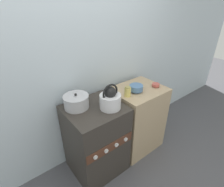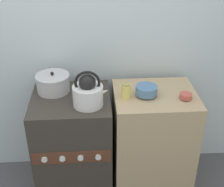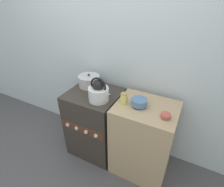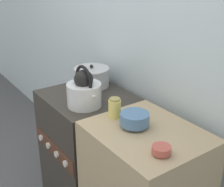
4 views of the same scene
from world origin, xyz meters
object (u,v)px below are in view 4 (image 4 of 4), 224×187
kettle (84,91)px  enamel_bowl (135,119)px  stove (89,149)px  cooking_pot (92,77)px  storage_jar (115,108)px  small_ceramic_bowl (161,150)px

kettle → enamel_bowl: bearing=8.1°
stove → cooking_pot: bearing=137.5°
stove → storage_jar: (0.42, -0.06, 0.53)m
cooking_pot → enamel_bowl: 0.74m
cooking_pot → storage_jar: 0.59m
enamel_bowl → small_ceramic_bowl: (0.29, -0.07, -0.02)m
cooking_pot → enamel_bowl: bearing=-13.0°
cooking_pot → small_ceramic_bowl: 1.03m
stove → enamel_bowl: size_ratio=5.52×
cooking_pot → small_ceramic_bowl: bearing=-13.0°
kettle → small_ceramic_bowl: kettle is taller
enamel_bowl → storage_jar: bearing=-172.4°
small_ceramic_bowl → enamel_bowl: bearing=166.9°
kettle → storage_jar: (0.28, 0.04, -0.02)m
stove → storage_jar: storage_jar is taller
enamel_bowl → small_ceramic_bowl: 0.29m
kettle → cooking_pot: bearing=140.7°
storage_jar → enamel_bowl: bearing=7.6°
enamel_bowl → kettle: bearing=-171.9°
kettle → enamel_bowl: size_ratio=1.69×
stove → kettle: bearing=-35.9°
cooking_pot → storage_jar: size_ratio=2.24×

